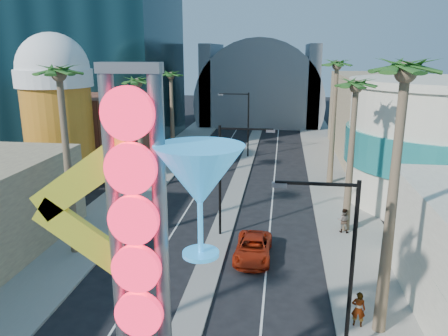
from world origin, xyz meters
TOP-DOWN VIEW (x-y plane):
  - sidewalk_west at (-9.50, 35.00)m, footprint 5.00×100.00m
  - sidewalk_east at (9.50, 35.00)m, footprint 5.00×100.00m
  - median at (0.00, 38.00)m, footprint 1.60×84.00m
  - brick_filler_west at (-16.00, 38.00)m, footprint 10.00×10.00m
  - filler_east at (16.00, 48.00)m, footprint 10.00×20.00m
  - beer_mug at (-17.00, 30.00)m, footprint 7.00×7.00m
  - turquoise_building at (18.00, 30.00)m, footprint 16.60×16.60m
  - canopy at (0.00, 72.00)m, footprint 22.00×16.00m
  - neon_sign at (0.82, 2.96)m, footprint 6.53×2.60m
  - streetlight_0 at (0.55, 20.00)m, footprint 3.79×0.25m
  - streetlight_1 at (-0.55, 44.00)m, footprint 3.79×0.25m
  - streetlight_2 at (6.72, 8.00)m, footprint 3.45×0.25m
  - palm_1 at (-9.00, 16.00)m, footprint 2.40×2.40m
  - palm_2 at (-9.00, 30.00)m, footprint 2.40×2.40m
  - palm_3 at (-9.00, 42.00)m, footprint 2.40×2.40m
  - palm_5 at (9.00, 10.00)m, footprint 2.40×2.40m
  - palm_6 at (9.00, 22.00)m, footprint 2.40×2.40m
  - palm_7 at (9.00, 34.00)m, footprint 2.40×2.40m
  - red_pickup at (2.58, 16.84)m, footprint 2.29×4.88m
  - pedestrian_a at (8.04, 10.17)m, footprint 0.72×0.54m
  - pedestrian_b at (8.75, 21.51)m, footprint 0.99×0.84m

SIDE VIEW (x-z plane):
  - sidewalk_west at x=-9.50m, z-range 0.00..0.15m
  - sidewalk_east at x=9.50m, z-range 0.00..0.15m
  - median at x=0.00m, z-range 0.00..0.15m
  - red_pickup at x=2.58m, z-range 0.00..1.35m
  - pedestrian_a at x=8.04m, z-range 0.15..1.93m
  - pedestrian_b at x=8.75m, z-range 0.15..1.93m
  - brick_filler_west at x=-16.00m, z-range 0.00..8.00m
  - canopy at x=0.00m, z-range -6.69..15.31m
  - streetlight_2 at x=6.72m, z-range 0.83..8.83m
  - streetlight_0 at x=0.55m, z-range 0.88..8.88m
  - streetlight_1 at x=-0.55m, z-range 0.88..8.88m
  - filler_east at x=16.00m, z-range 0.00..10.00m
  - turquoise_building at x=18.00m, z-range -0.05..10.55m
  - neon_sign at x=0.82m, z-range 1.03..13.58m
  - beer_mug at x=-17.00m, z-range 0.59..15.09m
  - palm_2 at x=-9.00m, z-range 3.88..15.08m
  - palm_3 at x=-9.00m, z-range 3.88..15.08m
  - palm_6 at x=9.00m, z-range 4.08..15.78m
  - palm_1 at x=-9.00m, z-range 4.47..17.17m
  - palm_7 at x=9.00m, z-range 4.47..17.17m
  - palm_5 at x=9.00m, z-range 4.67..17.87m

